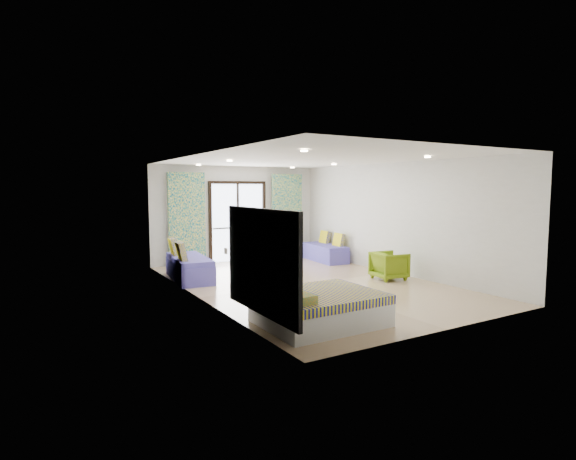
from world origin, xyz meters
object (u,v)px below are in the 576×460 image
daybed_left (189,267)px  coffee_table (279,255)px  daybed_right (325,252)px  bed (319,308)px  armchair (389,264)px

daybed_left → coffee_table: size_ratio=2.67×
daybed_left → daybed_right: 4.28m
daybed_left → daybed_right: daybed_left is taller
daybed_right → bed: bearing=-121.0°
daybed_right → coffee_table: daybed_right is taller
daybed_left → armchair: bearing=-24.4°
coffee_table → bed: bearing=-111.9°
daybed_right → armchair: size_ratio=2.47×
bed → armchair: armchair is taller
armchair → bed: bearing=127.8°
daybed_right → armchair: bearing=-90.3°
daybed_left → daybed_right: size_ratio=1.13×
daybed_right → coffee_table: size_ratio=2.36×
daybed_left → coffee_table: daybed_left is taller
bed → daybed_right: 6.09m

